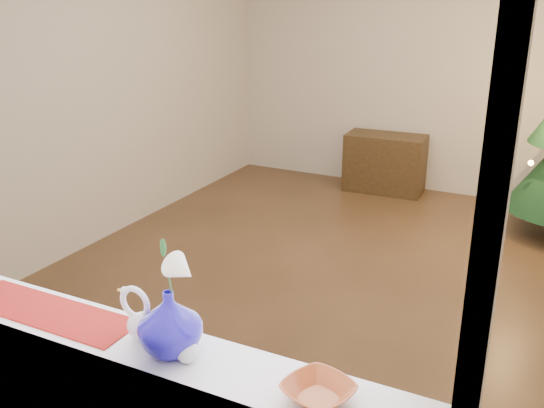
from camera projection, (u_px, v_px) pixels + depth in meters
The scene contains 13 objects.
ground at pixel (356, 289), 4.31m from camera, with size 5.00×5.00×0.00m, color #3A2717.
wall_back at pixel (447, 60), 5.96m from camera, with size 4.50×0.10×2.70m, color beige.
wall_front at pixel (92, 231), 1.76m from camera, with size 4.50×0.10×2.70m, color beige.
wall_left at pixel (95, 78), 4.82m from camera, with size 0.10×5.00×2.70m, color beige.
windowsill at pixel (132, 343), 2.02m from camera, with size 2.20×0.26×0.04m, color white.
window_frame at pixel (87, 110), 1.67m from camera, with size 2.22×0.06×1.60m, color white, non-canonical shape.
runner at pixel (48, 311), 2.17m from camera, with size 0.70×0.20×0.01m, color maroon.
swan at pixel (147, 317), 1.96m from camera, with size 0.21×0.10×0.18m, color silver, non-canonical shape.
blue_vase at pixel (170, 318), 1.89m from camera, with size 0.24×0.24×0.25m, color #0E0776.
lily at pixel (165, 255), 1.82m from camera, with size 0.14×0.08×0.19m, color white, non-canonical shape.
paperweight at pixel (188, 352), 1.87m from camera, with size 0.07×0.07×0.07m, color silver.
amber_dish at pixel (318, 393), 1.71m from camera, with size 0.17×0.17×0.04m, color #A94A24.
side_table at pixel (385, 163), 6.31m from camera, with size 0.80×0.40×0.60m, color black.
Camera 1 is at (1.20, -3.72, 2.01)m, focal length 40.00 mm.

